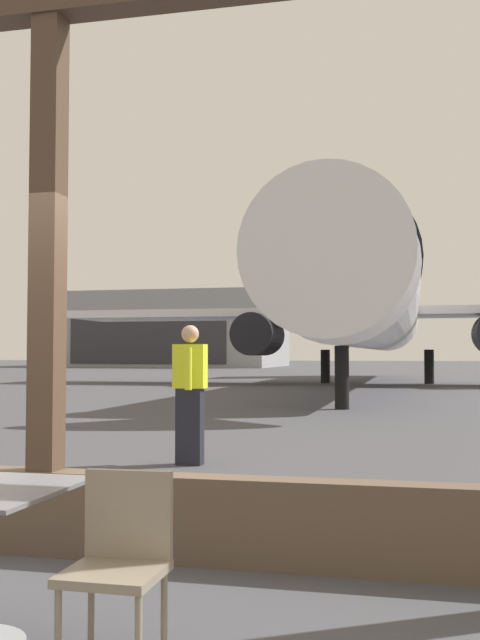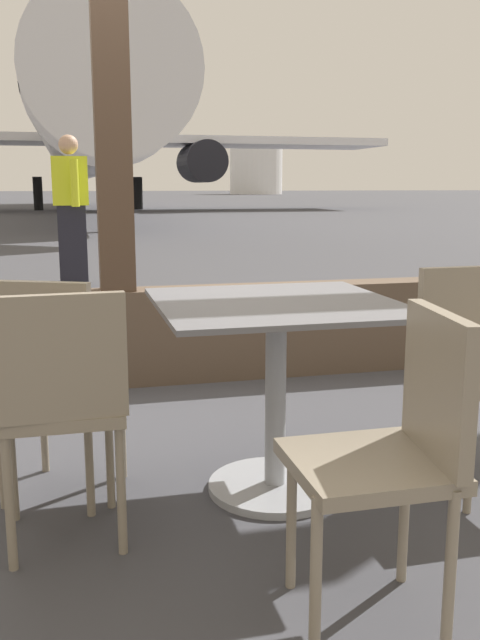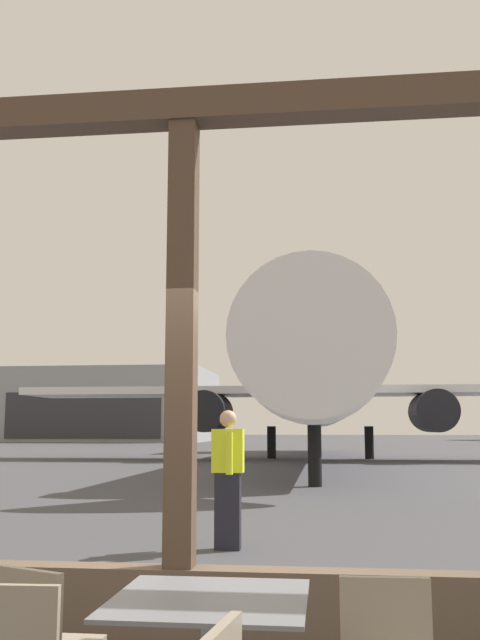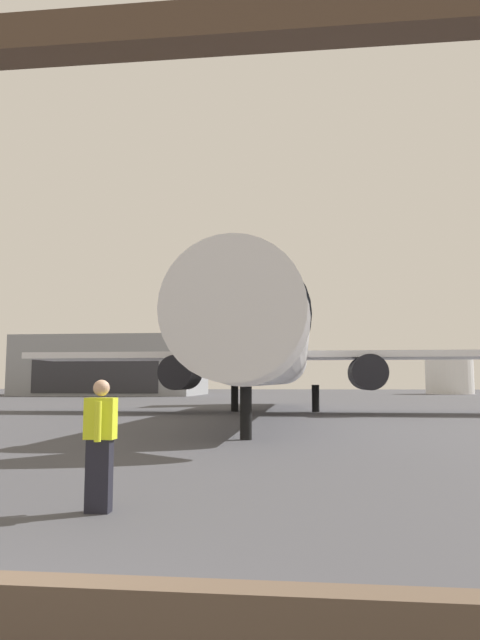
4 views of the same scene
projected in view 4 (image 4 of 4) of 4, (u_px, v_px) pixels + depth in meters
The scene contains 5 objects.
ground_plane at pixel (272, 406), 42.87m from camera, with size 220.00×220.00×0.00m, color #424247.
airplane at pixel (271, 349), 31.03m from camera, with size 28.63×34.60×10.53m.
ground_crew_worker at pixel (100, 443), 7.63m from camera, with size 0.40×0.56×1.74m.
distant_hangar at pixel (116, 367), 80.56m from camera, with size 23.73×16.46×7.95m.
fuel_storage_tank at pixel (449, 373), 87.84m from camera, with size 7.08×7.08×6.33m, color white.
Camera 4 is at (2.49, -3.31, 1.70)m, focal length 32.18 mm.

